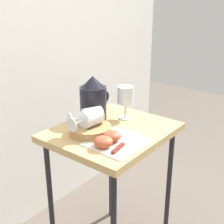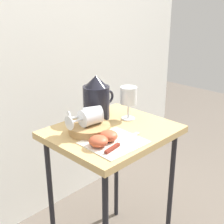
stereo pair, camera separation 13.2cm
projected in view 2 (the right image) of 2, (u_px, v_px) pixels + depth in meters
The scene contains 11 objects.
curtain_drape at pixel (37, 58), 1.63m from camera, with size 2.40×0.03×1.86m, color white.
table at pixel (112, 145), 1.38m from camera, with size 0.53×0.45×0.69m.
linen_napkin at pixel (114, 142), 1.23m from camera, with size 0.22×0.20×0.00m, color silver.
basket_tray at pixel (89, 129), 1.31m from camera, with size 0.18×0.18×0.04m, color #AD8451.
pitcher at pixel (96, 101), 1.45m from camera, with size 0.18×0.13×0.21m.
wine_glass_upright at pixel (129, 97), 1.43m from camera, with size 0.08×0.08×0.16m.
wine_glass_tipped_near at pixel (89, 117), 1.29m from camera, with size 0.15×0.08×0.07m.
wine_glass_tipped_far at pixel (91, 115), 1.31m from camera, with size 0.16×0.12×0.07m.
apple_half_left at pixel (98, 141), 1.19m from camera, with size 0.08×0.08×0.04m, color #C15133.
apple_half_right at pixel (109, 136), 1.23m from camera, with size 0.08×0.08×0.04m, color #C15133.
knife at pixel (118, 145), 1.19m from camera, with size 0.23×0.05×0.01m.
Camera 2 is at (-0.89, -0.86, 1.24)m, focal length 49.48 mm.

